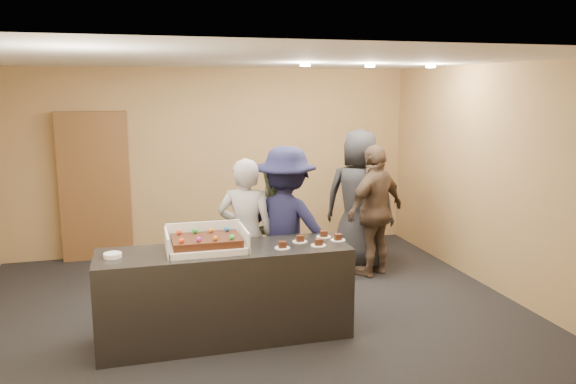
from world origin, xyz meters
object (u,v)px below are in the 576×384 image
object	(u,v)px
serving_counter	(225,294)
storage_cabinet	(95,187)
plate_stack	(113,255)
sheet_cake	(206,240)
person_dark_suit	(359,199)
person_brown_extra	(375,211)
person_sage_man	(273,231)
cake_box	(206,245)
person_server_grey	(246,235)
person_navy_man	(286,228)

from	to	relation	value
serving_counter	storage_cabinet	world-z (taller)	storage_cabinet
storage_cabinet	plate_stack	size ratio (longest dim) A/B	12.94
storage_cabinet	sheet_cake	world-z (taller)	storage_cabinet
storage_cabinet	sheet_cake	xyz separation A→B (m)	(1.18, -3.06, -0.05)
person_dark_suit	serving_counter	bearing A→B (deg)	72.43
sheet_cake	person_dark_suit	distance (m)	2.82
plate_stack	person_dark_suit	bearing A→B (deg)	28.75
sheet_cake	plate_stack	size ratio (longest dim) A/B	3.94
serving_counter	plate_stack	bearing A→B (deg)	179.95
person_brown_extra	person_dark_suit	world-z (taller)	person_dark_suit
serving_counter	sheet_cake	distance (m)	0.57
person_sage_man	person_brown_extra	distance (m)	1.54
sheet_cake	person_dark_suit	size ratio (longest dim) A/B	0.34
cake_box	plate_stack	distance (m)	0.85
plate_stack	storage_cabinet	bearing A→B (deg)	96.17
cake_box	person_dark_suit	xyz separation A→B (m)	(2.25, 1.67, -0.00)
sheet_cake	person_server_grey	world-z (taller)	person_server_grey
serving_counter	person_server_grey	xyz separation A→B (m)	(0.34, 0.65, 0.39)
person_server_grey	person_sage_man	xyz separation A→B (m)	(0.37, 0.28, -0.05)
plate_stack	person_brown_extra	bearing A→B (deg)	23.40
person_server_grey	person_dark_suit	size ratio (longest dim) A/B	0.89
plate_stack	person_server_grey	size ratio (longest dim) A/B	0.10
person_server_grey	person_sage_man	distance (m)	0.47
serving_counter	person_dark_suit	distance (m)	2.73
sheet_cake	person_brown_extra	world-z (taller)	person_brown_extra
serving_counter	person_brown_extra	world-z (taller)	person_brown_extra
person_server_grey	person_sage_man	bearing A→B (deg)	-120.67
cake_box	serving_counter	bearing A→B (deg)	-9.18
serving_counter	person_server_grey	bearing A→B (deg)	62.75
cake_box	plate_stack	xyz separation A→B (m)	(-0.85, -0.03, -0.03)
person_dark_suit	storage_cabinet	bearing A→B (deg)	11.56
plate_stack	serving_counter	bearing A→B (deg)	-0.04
person_brown_extra	person_server_grey	bearing A→B (deg)	-5.30
serving_counter	person_sage_man	world-z (taller)	person_sage_man
person_server_grey	person_dark_suit	distance (m)	2.04
storage_cabinet	cake_box	distance (m)	3.25
cake_box	person_server_grey	world-z (taller)	person_server_grey
plate_stack	person_brown_extra	distance (m)	3.48
sheet_cake	person_sage_man	world-z (taller)	person_sage_man
serving_counter	storage_cabinet	distance (m)	3.40
plate_stack	person_sage_man	bearing A→B (deg)	28.45
person_server_grey	person_navy_man	distance (m)	0.45
cake_box	person_dark_suit	size ratio (longest dim) A/B	0.39
person_server_grey	person_sage_man	size ratio (longest dim) A/B	1.06
person_dark_suit	plate_stack	bearing A→B (deg)	61.88
cake_box	person_sage_man	world-z (taller)	person_sage_man
cake_box	person_sage_man	distance (m)	1.27
person_navy_man	person_brown_extra	world-z (taller)	person_navy_man
sheet_cake	person_brown_extra	bearing A→B (deg)	30.53
cake_box	person_brown_extra	size ratio (longest dim) A/B	0.44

